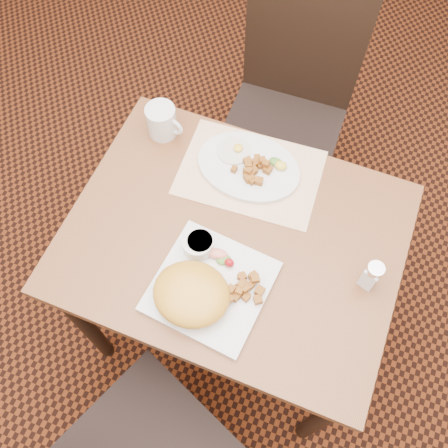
% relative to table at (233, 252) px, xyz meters
% --- Properties ---
extents(ground, '(8.00, 8.00, 0.00)m').
position_rel_table_xyz_m(ground, '(0.00, 0.00, -0.64)').
color(ground, black).
rests_on(ground, ground).
extents(table, '(0.90, 0.70, 0.75)m').
position_rel_table_xyz_m(table, '(0.00, 0.00, 0.00)').
color(table, brown).
rests_on(table, ground).
extents(chair_far, '(0.43, 0.44, 0.97)m').
position_rel_table_xyz_m(chair_far, '(-0.04, 0.69, -0.10)').
color(chair_far, black).
rests_on(chair_far, ground).
extents(placemat, '(0.42, 0.31, 0.00)m').
position_rel_table_xyz_m(placemat, '(-0.03, 0.21, 0.11)').
color(placemat, white).
rests_on(placemat, table).
extents(plate_square, '(0.30, 0.30, 0.02)m').
position_rel_table_xyz_m(plate_square, '(0.00, -0.16, 0.12)').
color(plate_square, silver).
rests_on(plate_square, table).
extents(plate_oval, '(0.32, 0.24, 0.02)m').
position_rel_table_xyz_m(plate_oval, '(-0.04, 0.22, 0.12)').
color(plate_oval, silver).
rests_on(plate_oval, placemat).
extents(hollandaise_mound, '(0.20, 0.17, 0.07)m').
position_rel_table_xyz_m(hollandaise_mound, '(-0.03, -0.21, 0.16)').
color(hollandaise_mound, gold).
rests_on(hollandaise_mound, plate_square).
extents(ramekin, '(0.08, 0.08, 0.04)m').
position_rel_table_xyz_m(ramekin, '(-0.07, -0.08, 0.15)').
color(ramekin, silver).
rests_on(ramekin, plate_square).
extents(garnish_sq, '(0.09, 0.05, 0.03)m').
position_rel_table_xyz_m(garnish_sq, '(-0.00, -0.08, 0.14)').
color(garnish_sq, '#387223').
rests_on(garnish_sq, plate_square).
extents(fried_egg, '(0.10, 0.10, 0.02)m').
position_rel_table_xyz_m(fried_egg, '(-0.09, 0.25, 0.13)').
color(fried_egg, white).
rests_on(fried_egg, plate_oval).
extents(garnish_ov, '(0.06, 0.04, 0.02)m').
position_rel_table_xyz_m(garnish_ov, '(0.04, 0.25, 0.14)').
color(garnish_ov, '#387223').
rests_on(garnish_ov, plate_oval).
extents(salt_shaker, '(0.05, 0.05, 0.10)m').
position_rel_table_xyz_m(salt_shaker, '(0.37, 0.00, 0.16)').
color(salt_shaker, white).
rests_on(salt_shaker, table).
extents(coffee_mug, '(0.12, 0.09, 0.10)m').
position_rel_table_xyz_m(coffee_mug, '(-0.32, 0.25, 0.16)').
color(coffee_mug, silver).
rests_on(coffee_mug, table).
extents(home_fries_sq, '(0.11, 0.11, 0.03)m').
position_rel_table_xyz_m(home_fries_sq, '(0.08, -0.14, 0.14)').
color(home_fries_sq, '#A55E1A').
rests_on(home_fries_sq, plate_square).
extents(home_fries_ov, '(0.11, 0.10, 0.04)m').
position_rel_table_xyz_m(home_fries_ov, '(-0.02, 0.20, 0.14)').
color(home_fries_ov, '#A55E1A').
rests_on(home_fries_ov, plate_oval).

